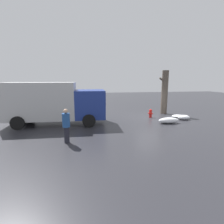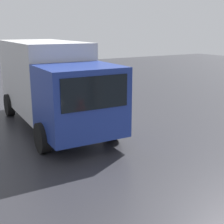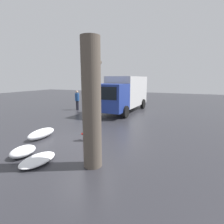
{
  "view_description": "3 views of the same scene",
  "coord_description": "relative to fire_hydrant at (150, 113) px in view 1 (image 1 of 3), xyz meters",
  "views": [
    {
      "loc": [
        5.9,
        14.06,
        3.23
      ],
      "look_at": [
        3.63,
        1.29,
        0.83
      ],
      "focal_mm": 28.0,
      "sensor_mm": 36.0,
      "label": 1
    },
    {
      "loc": [
        -2.91,
        4.95,
        3.5
      ],
      "look_at": [
        4.03,
        0.73,
        1.33
      ],
      "focal_mm": 50.0,
      "sensor_mm": 36.0,
      "label": 2
    },
    {
      "loc": [
        -6.63,
        -4.24,
        2.86
      ],
      "look_at": [
        3.42,
        0.19,
        0.75
      ],
      "focal_mm": 28.0,
      "sensor_mm": 36.0,
      "label": 3
    }
  ],
  "objects": [
    {
      "name": "fire_hydrant",
      "position": [
        0.0,
        0.0,
        0.0
      ],
      "size": [
        0.38,
        0.38,
        0.73
      ],
      "rotation": [
        0.0,
        0.0,
        0.79
      ],
      "color": "red",
      "rests_on": "ground_plane"
    },
    {
      "name": "pedestrian",
      "position": [
        6.69,
        5.12,
        0.6
      ],
      "size": [
        0.39,
        0.39,
        1.78
      ],
      "rotation": [
        0.0,
        0.0,
        4.98
      ],
      "color": "#23232D",
      "rests_on": "ground_plane"
    },
    {
      "name": "ground_plane",
      "position": [
        -0.0,
        -0.0,
        -0.37
      ],
      "size": [
        60.0,
        60.0,
        0.0
      ],
      "primitive_type": "plane",
      "color": "#28282D"
    },
    {
      "name": "tree_trunk",
      "position": [
        -1.95,
        -1.48,
        1.69
      ],
      "size": [
        0.91,
        0.6,
        4.1
      ],
      "color": "brown",
      "rests_on": "ground_plane"
    },
    {
      "name": "delivery_truck",
      "position": [
        7.87,
        1.0,
        1.28
      ],
      "size": [
        7.12,
        2.79,
        3.05
      ],
      "rotation": [
        0.0,
        0.0,
        1.53
      ],
      "color": "navy",
      "rests_on": "ground_plane"
    },
    {
      "name": "snow_pile_curbside",
      "position": [
        -2.38,
        1.27,
        -0.18
      ],
      "size": [
        1.02,
        0.68,
        0.38
      ],
      "color": "white",
      "rests_on": "ground_plane"
    },
    {
      "name": "snow_pile_by_hydrant",
      "position": [
        -0.55,
        2.21,
        -0.15
      ],
      "size": [
        1.58,
        0.62,
        0.44
      ],
      "color": "white",
      "rests_on": "ground_plane"
    },
    {
      "name": "snow_pile_by_tree",
      "position": [
        -2.55,
        0.37,
        -0.27
      ],
      "size": [
        1.39,
        0.84,
        0.21
      ],
      "color": "white",
      "rests_on": "ground_plane"
    }
  ]
}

